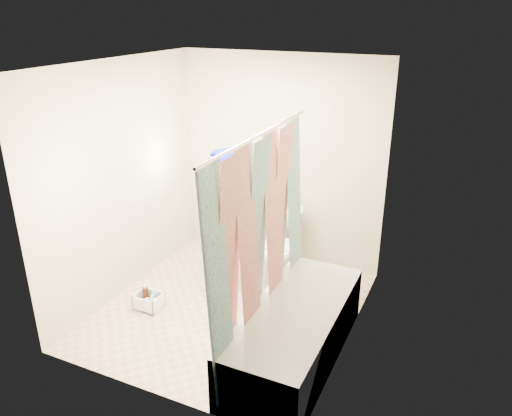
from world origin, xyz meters
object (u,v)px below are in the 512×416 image
at_px(bathtub, 295,331).
at_px(cleaning_caddy, 150,302).
at_px(toilet, 280,248).
at_px(plumber, 221,222).

height_order(bathtub, cleaning_caddy, bathtub).
relative_size(bathtub, cleaning_caddy, 6.52).
bearing_deg(toilet, cleaning_caddy, -145.02).
bearing_deg(bathtub, cleaning_caddy, 176.53).
distance_m(toilet, cleaning_caddy, 1.50).
xyz_separation_m(toilet, cleaning_caddy, (-0.96, -1.11, -0.31)).
relative_size(plumber, cleaning_caddy, 5.80).
bearing_deg(bathtub, plumber, 145.40).
bearing_deg(toilet, bathtub, -76.28).
xyz_separation_m(bathtub, cleaning_caddy, (-1.59, 0.10, -0.19)).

